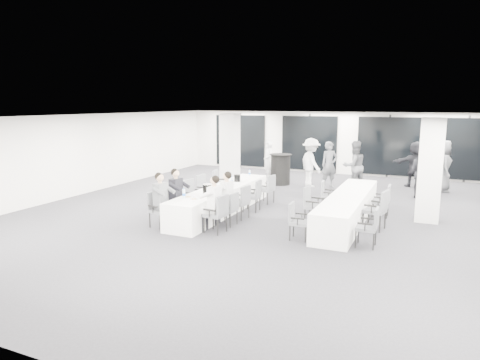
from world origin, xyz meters
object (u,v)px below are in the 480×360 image
at_px(chair_main_right_second, 230,207).
at_px(chair_side_right_mid, 378,208).
at_px(chair_side_left_near, 297,219).
at_px(chair_side_left_far, 327,193).
at_px(chair_main_right_far, 268,187).
at_px(standing_guest_a, 329,162).
at_px(chair_side_right_far, 384,199).
at_px(chair_main_left_second, 173,201).
at_px(standing_guest_h, 423,168).
at_px(banquet_table_main, 222,200).
at_px(standing_guest_e, 443,163).
at_px(chair_main_right_near, 218,211).
at_px(chair_main_left_fourth, 205,188).
at_px(chair_main_right_mid, 242,200).
at_px(ice_bucket_far, 237,178).
at_px(chair_main_right_fourth, 254,194).
at_px(standing_guest_f, 415,161).
at_px(chair_side_right_near, 370,225).
at_px(chair_main_left_near, 158,207).
at_px(cocktail_table, 280,169).
at_px(chair_side_left_mid, 312,203).
at_px(standing_guest_b, 354,163).
at_px(ice_bucket_near, 207,189).
at_px(banquet_table_side, 348,208).
at_px(chair_main_left_mid, 192,194).
at_px(standing_guest_c, 311,159).
at_px(standing_guest_d, 433,166).
at_px(chair_main_left_far, 219,183).

bearing_deg(chair_main_right_second, chair_side_right_mid, -68.12).
relative_size(chair_side_left_near, chair_side_left_far, 1.00).
relative_size(chair_main_right_far, standing_guest_a, 0.46).
bearing_deg(chair_side_right_far, chair_main_left_second, 116.47).
bearing_deg(standing_guest_h, banquet_table_main, 75.37).
bearing_deg(standing_guest_e, chair_side_right_far, 148.96).
height_order(banquet_table_main, chair_main_right_near, chair_main_right_near).
xyz_separation_m(chair_main_right_second, standing_guest_a, (1.20, 6.27, 0.49)).
distance_m(banquet_table_main, standing_guest_e, 8.46).
distance_m(chair_main_left_fourth, chair_main_right_mid, 1.90).
height_order(standing_guest_e, ice_bucket_far, standing_guest_e).
height_order(chair_main_right_fourth, standing_guest_f, standing_guest_f).
relative_size(chair_main_right_far, chair_side_right_near, 1.01).
relative_size(chair_main_left_near, ice_bucket_far, 4.13).
bearing_deg(cocktail_table, chair_side_right_far, -39.47).
relative_size(banquet_table_main, chair_main_left_second, 5.40).
relative_size(cocktail_table, standing_guest_a, 0.61).
distance_m(chair_side_left_mid, standing_guest_b, 4.93).
distance_m(chair_main_right_second, chair_side_right_mid, 3.77).
bearing_deg(ice_bucket_near, chair_main_right_mid, 38.97).
relative_size(banquet_table_side, chair_main_left_fourth, 5.08).
height_order(chair_main_right_far, chair_side_right_mid, chair_side_right_mid).
xyz_separation_m(banquet_table_side, chair_main_left_second, (-4.40, -1.83, 0.15)).
relative_size(chair_main_left_near, standing_guest_h, 0.45).
bearing_deg(standing_guest_b, chair_main_left_near, 19.30).
bearing_deg(chair_main_left_mid, chair_side_right_near, 88.98).
distance_m(chair_main_left_fourth, standing_guest_b, 5.80).
bearing_deg(standing_guest_a, chair_side_right_mid, -103.25).
bearing_deg(chair_main_left_second, chair_main_right_near, 60.70).
bearing_deg(chair_side_right_mid, standing_guest_e, -3.75).
height_order(cocktail_table, standing_guest_h, standing_guest_h).
distance_m(chair_main_right_far, chair_side_right_far, 3.58).
xyz_separation_m(chair_main_left_mid, standing_guest_b, (3.83, 5.12, 0.49)).
height_order(chair_main_left_mid, standing_guest_c, standing_guest_c).
distance_m(chair_main_right_mid, chair_side_right_near, 3.70).
relative_size(chair_main_right_mid, standing_guest_b, 0.45).
height_order(banquet_table_side, chair_main_left_fourth, chair_main_left_fourth).
height_order(chair_main_left_fourth, chair_main_right_fourth, chair_main_left_fourth).
height_order(chair_main_left_near, chair_side_right_near, chair_main_left_near).
bearing_deg(standing_guest_b, banquet_table_side, 56.12).
height_order(standing_guest_f, ice_bucket_near, standing_guest_f).
xyz_separation_m(chair_main_left_fourth, standing_guest_a, (2.86, 4.62, 0.43)).
bearing_deg(banquet_table_side, banquet_table_main, -172.02).
xyz_separation_m(chair_main_left_second, chair_main_right_near, (1.66, -0.55, 0.02)).
distance_m(standing_guest_d, standing_guest_h, 1.05).
height_order(chair_side_left_mid, standing_guest_c, standing_guest_c).
bearing_deg(chair_main_left_mid, banquet_table_side, 111.63).
bearing_deg(standing_guest_e, ice_bucket_far, 117.47).
bearing_deg(chair_main_right_fourth, chair_main_left_far, 54.91).
relative_size(chair_main_right_second, chair_side_left_mid, 0.87).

